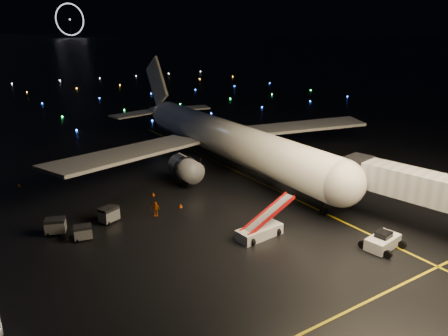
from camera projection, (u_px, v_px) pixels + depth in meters
The scene contains 15 objects.
lane_centre at pixel (267, 186), 59.60m from camera, with size 0.25×80.00×0.02m, color yellow.
lane_cross at pixel (298, 336), 30.90m from camera, with size 60.00×0.25×0.02m, color yellow.
airliner at pixel (217, 116), 66.70m from camera, with size 53.97×51.28×15.29m, color silver, non-canonical shape.
pushback_tug at pixel (383, 240), 42.71m from camera, with size 3.75×1.96×1.78m, color silver.
belt_loader at pixel (260, 221), 44.72m from camera, with size 7.39×2.02×3.58m, color silver, non-canonical shape.
crew_c at pixel (156, 209), 50.00m from camera, with size 1.02×0.42×1.74m, color #E86003.
safety_cone_0 at pixel (181, 206), 52.47m from camera, with size 0.41×0.41×0.47m, color #EB4E04.
safety_cone_1 at pixel (180, 181), 60.83m from camera, with size 0.42×0.42×0.48m, color #EB4E04.
safety_cone_2 at pixel (153, 194), 56.06m from camera, with size 0.41×0.41×0.47m, color #EB4E04.
safety_cone_3 at pixel (19, 185), 59.38m from camera, with size 0.40×0.40×0.45m, color #EB4E04.
ferris_wheel at pixel (70, 21), 694.59m from camera, with size 50.00×4.00×52.00m, color black, non-canonical shape.
taxiway_lights at pixel (38, 100), 125.81m from camera, with size 164.00×92.00×0.36m, color black, non-canonical shape.
baggage_cart_0 at pixel (109, 215), 48.49m from camera, with size 2.02×1.42×1.72m, color gray.
baggage_cart_1 at pixel (83, 233), 44.55m from camera, with size 1.78×1.24×1.51m, color gray.
baggage_cart_2 at pixel (56, 226), 45.73m from camera, with size 2.02×1.41×1.71m, color gray.
Camera 1 is at (-23.34, -28.62, 21.00)m, focal length 35.00 mm.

